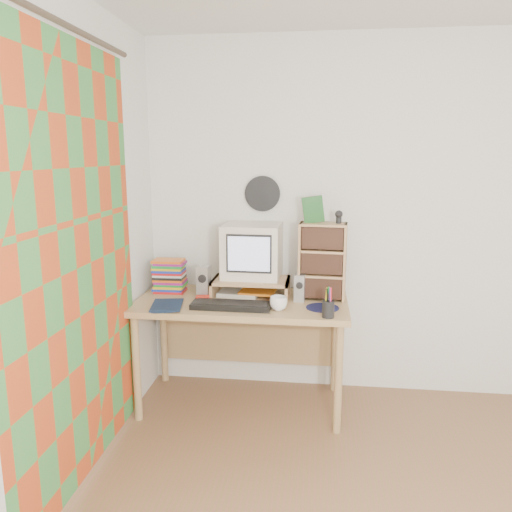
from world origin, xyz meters
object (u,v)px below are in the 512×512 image
(diary, at_px, (152,304))
(keyboard, at_px, (231,305))
(crt_monitor, at_px, (252,251))
(cd_rack, at_px, (323,261))
(mug, at_px, (278,303))
(desk, at_px, (243,316))
(dvd_stack, at_px, (169,271))

(diary, bearing_deg, keyboard, -4.20)
(crt_monitor, xyz_separation_m, keyboard, (-0.09, -0.33, -0.29))
(keyboard, relative_size, cd_rack, 0.98)
(cd_rack, distance_m, mug, 0.44)
(desk, xyz_separation_m, crt_monitor, (0.05, 0.09, 0.44))
(desk, distance_m, mug, 0.40)
(desk, relative_size, crt_monitor, 3.63)
(crt_monitor, bearing_deg, mug, -55.87)
(cd_rack, bearing_deg, diary, -157.76)
(desk, xyz_separation_m, diary, (-0.54, -0.30, 0.16))
(mug, distance_m, diary, 0.80)
(keyboard, bearing_deg, dvd_stack, 147.72)
(cd_rack, bearing_deg, mug, -128.27)
(mug, bearing_deg, desk, 136.19)
(dvd_stack, distance_m, mug, 0.87)
(dvd_stack, distance_m, diary, 0.39)
(keyboard, xyz_separation_m, mug, (0.30, -0.01, 0.03))
(mug, bearing_deg, dvd_stack, 157.50)
(desk, xyz_separation_m, keyboard, (-0.04, -0.24, 0.15))
(desk, relative_size, cd_rack, 2.73)
(dvd_stack, bearing_deg, crt_monitor, 0.30)
(desk, height_order, mug, mug)
(keyboard, relative_size, diary, 2.18)
(crt_monitor, relative_size, diary, 1.67)
(desk, bearing_deg, cd_rack, 3.55)
(dvd_stack, height_order, mug, dvd_stack)
(crt_monitor, height_order, keyboard, crt_monitor)
(dvd_stack, height_order, diary, dvd_stack)
(crt_monitor, bearing_deg, keyboard, -102.84)
(desk, bearing_deg, mug, -43.81)
(dvd_stack, bearing_deg, desk, -8.90)
(desk, height_order, diary, diary)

